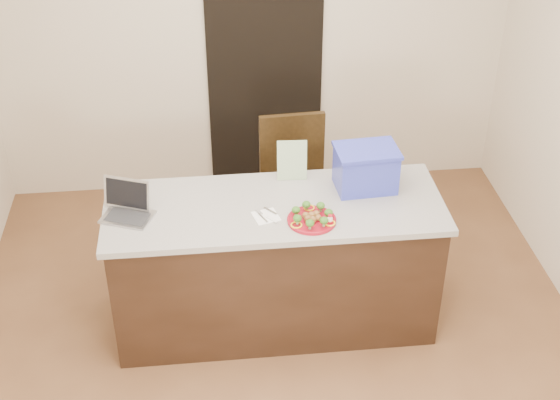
{
  "coord_description": "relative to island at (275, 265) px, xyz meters",
  "views": [
    {
      "loc": [
        -0.38,
        -3.63,
        3.55
      ],
      "look_at": [
        0.03,
        0.2,
        0.99
      ],
      "focal_mm": 50.0,
      "sensor_mm": 36.0,
      "label": 1
    }
  ],
  "objects": [
    {
      "name": "plate",
      "position": [
        0.2,
        -0.19,
        0.47
      ],
      "size": [
        0.29,
        0.29,
        0.02
      ],
      "rotation": [
        0.0,
        0.0,
        -0.41
      ],
      "color": "maroon",
      "rests_on": "island"
    },
    {
      "name": "fork",
      "position": [
        -0.08,
        -0.11,
        0.47
      ],
      "size": [
        0.05,
        0.14,
        0.0
      ],
      "rotation": [
        0.0,
        0.0,
        0.42
      ],
      "color": "#BBBCC0",
      "rests_on": "napkin"
    },
    {
      "name": "doorway",
      "position": [
        0.1,
        1.73,
        0.54
      ],
      "size": [
        0.9,
        0.02,
        2.0
      ],
      "primitive_type": "cube",
      "color": "black",
      "rests_on": "ground"
    },
    {
      "name": "blue_box",
      "position": [
        0.58,
        0.14,
        0.6
      ],
      "size": [
        0.4,
        0.3,
        0.28
      ],
      "rotation": [
        0.0,
        0.0,
        0.06
      ],
      "color": "#2F38AC",
      "rests_on": "island"
    },
    {
      "name": "knife",
      "position": [
        -0.03,
        -0.13,
        0.47
      ],
      "size": [
        0.08,
        0.17,
        0.01
      ],
      "rotation": [
        0.0,
        0.0,
        0.7
      ],
      "color": "silver",
      "rests_on": "napkin"
    },
    {
      "name": "chair",
      "position": [
        0.22,
        0.8,
        0.14
      ],
      "size": [
        0.49,
        0.49,
        1.05
      ],
      "rotation": [
        0.0,
        0.0,
        0.06
      ],
      "color": "#33210F",
      "rests_on": "ground"
    },
    {
      "name": "leaflet",
      "position": [
        0.14,
        0.29,
        0.59
      ],
      "size": [
        0.19,
        0.05,
        0.27
      ],
      "primitive_type": "cube",
      "rotation": [
        -0.14,
        0.0,
        -0.06
      ],
      "color": "silver",
      "rests_on": "island"
    },
    {
      "name": "room_shell",
      "position": [
        0.0,
        -0.25,
        1.16
      ],
      "size": [
        4.0,
        4.0,
        4.0
      ],
      "color": "white",
      "rests_on": "ground"
    },
    {
      "name": "broccoli",
      "position": [
        0.2,
        -0.19,
        0.51
      ],
      "size": [
        0.24,
        0.24,
        0.04
      ],
      "color": "#244E15",
      "rests_on": "plate"
    },
    {
      "name": "meatballs",
      "position": [
        0.2,
        -0.2,
        0.5
      ],
      "size": [
        0.11,
        0.1,
        0.04
      ],
      "color": "brown",
      "rests_on": "plate"
    },
    {
      "name": "island",
      "position": [
        0.0,
        0.0,
        0.0
      ],
      "size": [
        2.06,
        0.76,
        0.92
      ],
      "color": "black",
      "rests_on": "ground"
    },
    {
      "name": "pepper_rings",
      "position": [
        0.2,
        -0.19,
        0.48
      ],
      "size": [
        0.26,
        0.24,
        0.01
      ],
      "color": "yellow",
      "rests_on": "plate"
    },
    {
      "name": "laptop",
      "position": [
        -0.88,
        0.0,
        0.51
      ],
      "size": [
        0.34,
        0.32,
        0.2
      ],
      "rotation": [
        0.0,
        0.0,
        -0.38
      ],
      "color": "#A2A1A6",
      "rests_on": "island"
    },
    {
      "name": "yogurt_bottle",
      "position": [
        0.3,
        -0.24,
        0.49
      ],
      "size": [
        0.03,
        0.03,
        0.07
      ],
      "rotation": [
        0.0,
        0.0,
        0.08
      ],
      "color": "silver",
      "rests_on": "island"
    },
    {
      "name": "ground",
      "position": [
        0.0,
        -0.25,
        -0.46
      ],
      "size": [
        4.0,
        4.0,
        0.0
      ],
      "primitive_type": "plane",
      "color": "brown",
      "rests_on": "ground"
    },
    {
      "name": "napkin",
      "position": [
        -0.06,
        -0.12,
        0.46
      ],
      "size": [
        0.17,
        0.17,
        0.01
      ],
      "primitive_type": "cube",
      "rotation": [
        0.0,
        0.0,
        0.26
      ],
      "color": "white",
      "rests_on": "island"
    }
  ]
}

